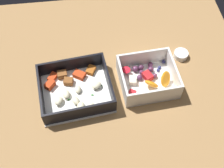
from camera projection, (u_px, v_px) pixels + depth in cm
name	position (u px, v px, depth cm)	size (l,w,h in cm)	color
table_surface	(116.00, 92.00, 85.55)	(80.00, 80.00, 2.00)	#9E7547
pasta_container	(75.00, 89.00, 82.92)	(21.19, 18.95, 5.49)	white
fruit_bowl	(147.00, 79.00, 84.35)	(16.53, 15.08, 6.18)	white
paper_cup_liner	(181.00, 55.00, 90.76)	(4.32, 4.32, 1.81)	white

